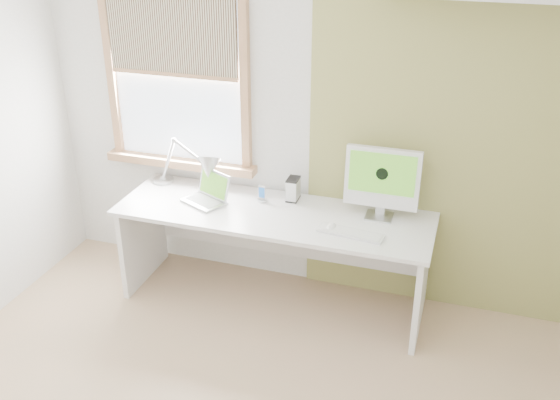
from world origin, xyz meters
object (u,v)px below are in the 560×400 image
at_px(external_drive, 293,189).
at_px(imac, 382,179).
at_px(desk, 276,233).
at_px(desk_lamp, 199,168).
at_px(laptop, 208,194).

relative_size(external_drive, imac, 0.33).
distance_m(desk, imac, 0.86).
relative_size(desk_lamp, laptop, 1.76).
height_order(desk_lamp, laptop, desk_lamp).
bearing_deg(desk, external_drive, 67.38).
relative_size(laptop, imac, 0.74).
height_order(desk, imac, imac).
relative_size(desk_lamp, imac, 1.29).
bearing_deg(external_drive, laptop, -160.04).
bearing_deg(imac, external_drive, 173.95).
relative_size(laptop, external_drive, 2.21).
bearing_deg(external_drive, desk_lamp, -170.88).
xyz_separation_m(desk_lamp, laptop, (0.10, -0.10, -0.15)).
height_order(laptop, external_drive, laptop).
height_order(desk, external_drive, external_drive).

